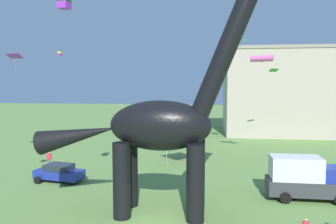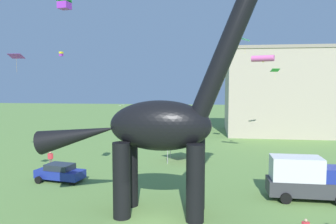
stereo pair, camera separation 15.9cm
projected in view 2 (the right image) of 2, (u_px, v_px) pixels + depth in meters
dinosaur_sculpture at (159, 125)px, 21.11m from camera, size 15.44×3.27×16.14m
parked_sedan_left at (60, 172)px, 28.58m from camera, size 4.46×2.53×1.55m
parked_box_truck at (305, 178)px, 23.93m from camera, size 5.63×2.37×3.20m
person_watching_child at (50, 157)px, 33.76m from camera, size 0.60×0.26×1.60m
festival_canopy_tent at (181, 139)px, 35.91m from camera, size 3.15×3.15×3.00m
kite_near_high at (16, 56)px, 37.67m from camera, size 1.68×1.21×2.13m
kite_high_right at (122, 105)px, 43.70m from camera, size 0.69×0.89×1.03m
kite_mid_left at (263, 59)px, 33.43m from camera, size 2.32×2.27×0.66m
kite_near_low at (245, 40)px, 38.37m from camera, size 1.16×1.51×1.81m
kite_mid_right at (64, 1)px, 21.46m from camera, size 0.79×0.79×1.00m
kite_drifting at (275, 70)px, 41.10m from camera, size 1.21×0.96×1.41m
kite_far_left at (61, 54)px, 38.51m from camera, size 0.43×0.43×0.52m
background_building_block at (275, 92)px, 56.55m from camera, size 16.95×13.74×14.52m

